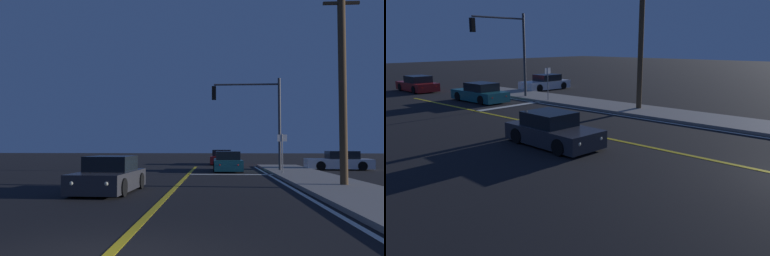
% 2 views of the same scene
% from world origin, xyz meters
% --- Properties ---
extents(sidewalk_right, '(3.20, 35.05, 0.15)m').
position_xyz_m(sidewalk_right, '(6.61, 9.74, 0.07)').
color(sidewalk_right, gray).
rests_on(sidewalk_right, ground).
extents(lane_line_center, '(0.20, 33.10, 0.01)m').
position_xyz_m(lane_line_center, '(0.00, 9.74, 0.01)').
color(lane_line_center, gold).
rests_on(lane_line_center, ground).
extents(lane_line_edge_right, '(0.16, 33.10, 0.01)m').
position_xyz_m(lane_line_edge_right, '(4.76, 9.74, 0.01)').
color(lane_line_edge_right, silver).
rests_on(lane_line_edge_right, ground).
extents(stop_bar, '(5.01, 0.50, 0.01)m').
position_xyz_m(stop_bar, '(2.50, 17.97, 0.01)').
color(stop_bar, silver).
rests_on(stop_bar, ground).
extents(car_distant_tail_teal, '(1.97, 4.64, 1.34)m').
position_xyz_m(car_distant_tail_teal, '(2.43, 21.20, 0.58)').
color(car_distant_tail_teal, '#195960').
rests_on(car_distant_tail_teal, ground).
extents(car_far_approaching_charcoal, '(2.10, 4.20, 1.34)m').
position_xyz_m(car_far_approaching_charcoal, '(-2.31, 8.93, 0.58)').
color(car_far_approaching_charcoal, '#2D2D33').
rests_on(car_far_approaching_charcoal, ground).
extents(car_side_waiting_white, '(4.57, 2.13, 1.34)m').
position_xyz_m(car_side_waiting_white, '(10.38, 22.96, 0.58)').
color(car_side_waiting_white, silver).
rests_on(car_side_waiting_white, ground).
extents(car_mid_block_red, '(2.09, 4.60, 1.34)m').
position_xyz_m(car_mid_block_red, '(2.16, 30.18, 0.58)').
color(car_mid_block_red, maroon).
rests_on(car_mid_block_red, ground).
extents(traffic_signal_near_right, '(4.50, 0.28, 6.15)m').
position_xyz_m(traffic_signal_near_right, '(4.24, 20.27, 4.13)').
color(traffic_signal_near_right, '#38383D').
rests_on(traffic_signal_near_right, ground).
extents(utility_pole_right, '(1.77, 0.32, 9.07)m').
position_xyz_m(utility_pole_right, '(6.91, 10.85, 4.71)').
color(utility_pole_right, '#4C3823').
rests_on(utility_pole_right, ground).
extents(street_sign_corner, '(0.56, 0.07, 2.42)m').
position_xyz_m(street_sign_corner, '(5.51, 17.47, 1.63)').
color(street_sign_corner, slate).
rests_on(street_sign_corner, ground).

